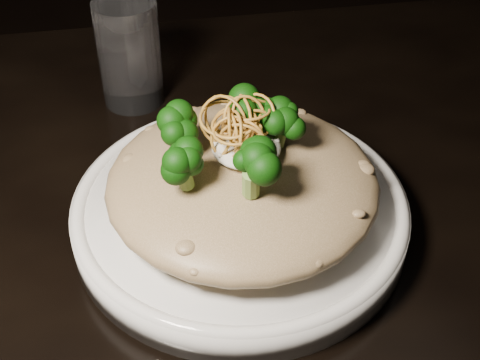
% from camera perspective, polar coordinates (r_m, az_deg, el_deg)
% --- Properties ---
extents(table, '(1.10, 0.80, 0.75)m').
position_cam_1_polar(table, '(0.67, -5.92, -9.04)').
color(table, black).
rests_on(table, ground).
extents(plate, '(0.30, 0.30, 0.03)m').
position_cam_1_polar(plate, '(0.60, -0.00, -2.87)').
color(plate, silver).
rests_on(plate, table).
extents(risotto, '(0.23, 0.23, 0.05)m').
position_cam_1_polar(risotto, '(0.57, 0.21, -0.19)').
color(risotto, brown).
rests_on(risotto, plate).
extents(broccoli, '(0.13, 0.13, 0.05)m').
position_cam_1_polar(broccoli, '(0.54, -0.44, 3.82)').
color(broccoli, black).
rests_on(broccoli, risotto).
extents(cheese, '(0.06, 0.06, 0.02)m').
position_cam_1_polar(cheese, '(0.55, 0.55, 2.79)').
color(cheese, white).
rests_on(cheese, risotto).
extents(shallots, '(0.05, 0.05, 0.03)m').
position_cam_1_polar(shallots, '(0.54, 0.09, 5.16)').
color(shallots, brown).
rests_on(shallots, cheese).
extents(drinking_glass, '(0.07, 0.07, 0.12)m').
position_cam_1_polar(drinking_glass, '(0.75, -9.42, 10.63)').
color(drinking_glass, white).
rests_on(drinking_glass, table).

